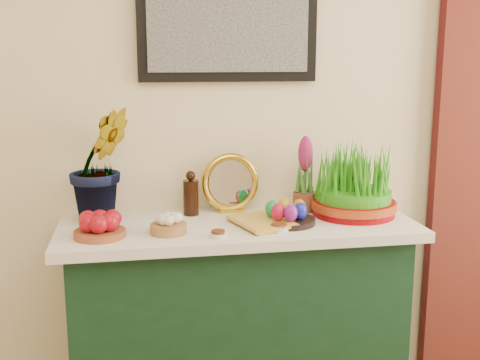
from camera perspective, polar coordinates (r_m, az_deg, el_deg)
name	(u,v)px	position (r m, az deg, el deg)	size (l,w,h in m)	color
sideboard	(238,331)	(2.55, -0.20, -14.09)	(1.30, 0.45, 0.85)	#13341F
tablecloth	(238,227)	(2.39, -0.21, -4.45)	(1.40, 0.55, 0.04)	white
hyacinth_green	(100,146)	(2.41, -13.13, 3.14)	(0.30, 0.26, 0.60)	#3A7D28
apple_bowl	(99,227)	(2.24, -13.19, -4.33)	(0.22, 0.22, 0.09)	brown
garlic_basket	(168,225)	(2.25, -6.80, -4.27)	(0.14, 0.14, 0.08)	#AA7144
vinegar_cruet	(191,196)	(2.48, -4.68, -1.48)	(0.06, 0.06, 0.19)	black
mirror	(230,183)	(2.52, -0.92, -0.33)	(0.25, 0.09, 0.25)	gold
book	(240,224)	(2.29, -0.01, -4.21)	(0.17, 0.25, 0.03)	gold
spice_dish_left	(218,234)	(2.19, -2.09, -5.15)	(0.06, 0.06, 0.03)	silver
spice_dish_right	(279,228)	(2.27, 3.71, -4.53)	(0.07, 0.07, 0.03)	silver
egg_plate	(287,215)	(2.36, 4.50, -3.34)	(0.27, 0.27, 0.09)	black
hyacinth_pink	(305,177)	(2.54, 6.18, 0.25)	(0.10, 0.10, 0.32)	brown
wheatgrass_sabzeh	(354,185)	(2.51, 10.79, -0.50)	(0.35, 0.35, 0.29)	#7E0308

